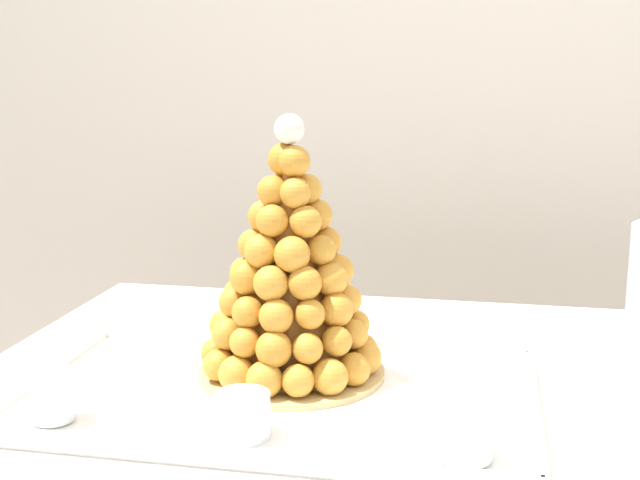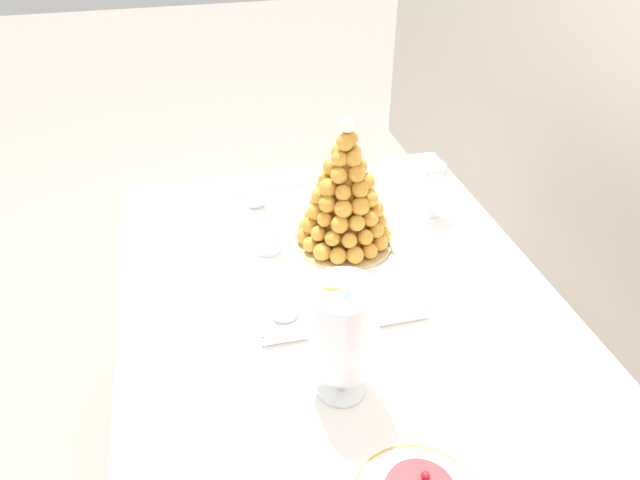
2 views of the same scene
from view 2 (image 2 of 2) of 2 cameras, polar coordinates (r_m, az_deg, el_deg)
The scene contains 8 objects.
buffet_table at distance 1.34m, azimuth 2.77°, elevation -11.12°, with size 1.38×0.96×0.74m.
serving_tray at distance 1.45m, azimuth -0.52°, elevation -0.62°, with size 0.62×0.37×0.02m.
croquembouche at distance 1.39m, azimuth 2.46°, elevation 4.22°, with size 0.24×0.24×0.33m.
dessert_cup_left at distance 1.61m, azimuth -6.38°, elevation 4.32°, with size 0.05×0.05×0.06m.
dessert_cup_mid_left at distance 1.42m, azimuth -5.14°, elevation -0.31°, with size 0.06×0.06×0.05m.
dessert_cup_centre at distance 1.24m, azimuth -3.52°, elevation -6.44°, with size 0.06×0.06×0.05m.
macaron_goblet at distance 1.01m, azimuth 2.24°, elevation -8.63°, with size 0.12×0.12×0.26m.
wine_glass at distance 1.55m, azimuth 11.17°, elevation 6.34°, with size 0.07×0.07×0.16m.
Camera 2 is at (0.88, -0.28, 1.59)m, focal length 32.74 mm.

